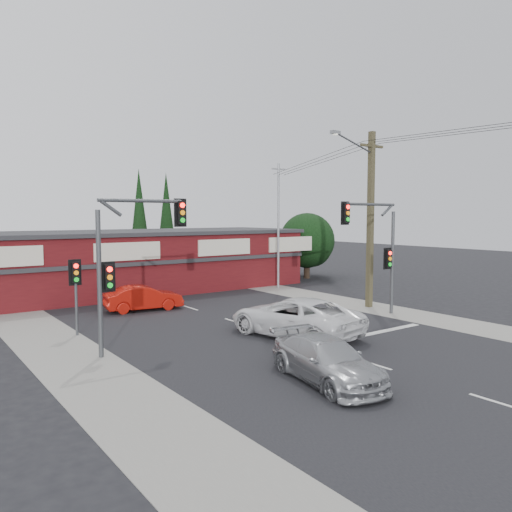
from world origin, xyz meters
TOP-DOWN VIEW (x-y plane):
  - ground at (0.00, 0.00)m, footprint 120.00×120.00m
  - road_strip at (0.00, 5.00)m, footprint 14.00×70.00m
  - verge_left at (-8.50, 5.00)m, footprint 3.00×70.00m
  - verge_right at (8.50, 5.00)m, footprint 3.00×70.00m
  - stop_line at (3.50, -1.50)m, footprint 6.50×0.35m
  - white_suv at (0.48, 0.23)m, footprint 3.88×6.58m
  - silver_suv at (-2.63, -4.94)m, footprint 2.76×5.04m
  - red_sedan at (-2.43, 9.77)m, footprint 4.43×2.07m
  - lane_dashes at (0.00, 6.55)m, footprint 0.12×50.70m
  - shop_building at (-0.99, 16.99)m, footprint 27.30×8.40m
  - tree_cluster at (14.69, 15.44)m, footprint 5.90×5.10m
  - conifer_near at (3.50, 24.00)m, footprint 1.80×1.80m
  - conifer_far at (7.00, 26.00)m, footprint 1.80×1.80m
  - traffic_mast_left at (-6.43, 2.00)m, footprint 3.77×0.27m
  - traffic_mast_right at (6.86, 1.00)m, footprint 3.96×0.27m
  - pedestal_signal at (-7.20, 6.01)m, footprint 0.55×0.27m
  - utility_pole at (8.36, 2.99)m, footprint 4.38×0.59m
  - steel_pole at (9.00, 12.00)m, footprint 1.20×0.16m
  - power_lines at (8.47, -2.47)m, footprint 2.01×29.00m

SIDE VIEW (x-z plane):
  - ground at x=0.00m, z-range 0.00..0.00m
  - road_strip at x=0.00m, z-range 0.00..0.01m
  - verge_left at x=-8.50m, z-range 0.00..0.02m
  - verge_right at x=8.50m, z-range 0.00..0.02m
  - lane_dashes at x=0.00m, z-range 0.01..0.02m
  - stop_line at x=3.50m, z-range 0.01..0.02m
  - silver_suv at x=-2.63m, z-range 0.00..1.39m
  - red_sedan at x=-2.43m, z-range 0.00..1.40m
  - white_suv at x=0.48m, z-range 0.00..1.72m
  - shop_building at x=-0.99m, z-range 0.02..4.25m
  - pedestal_signal at x=-7.20m, z-range 0.72..4.09m
  - tree_cluster at x=14.69m, z-range 0.15..5.65m
  - traffic_mast_left at x=-6.43m, z-range 0.94..6.92m
  - traffic_mast_right at x=6.86m, z-range 0.96..6.93m
  - steel_pole at x=9.00m, z-range 0.20..9.20m
  - utility_pole at x=8.36m, z-range 0.40..10.40m
  - conifer_near at x=3.50m, z-range 0.85..10.10m
  - conifer_far at x=7.00m, z-range 0.85..10.10m
  - power_lines at x=8.47m, z-range 8.43..9.65m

